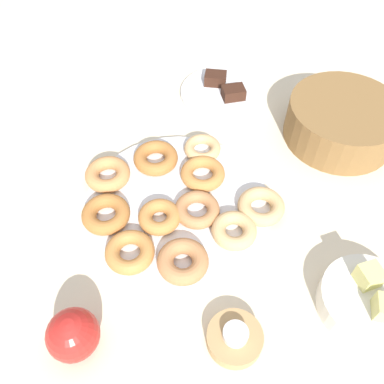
{
  "coord_description": "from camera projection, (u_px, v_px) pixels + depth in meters",
  "views": [
    {
      "loc": [
        0.49,
        0.03,
        0.67
      ],
      "look_at": [
        0.0,
        0.03,
        0.05
      ],
      "focal_mm": 38.09,
      "sensor_mm": 36.0,
      "label": 1
    }
  ],
  "objects": [
    {
      "name": "basket",
      "position": [
        342.0,
        121.0,
        0.92
      ],
      "size": [
        0.31,
        0.31,
        0.09
      ],
      "primitive_type": "cylinder",
      "rotation": [
        0.0,
        0.0,
        1.88
      ],
      "color": "brown",
      "rests_on": "ground_plane"
    },
    {
      "name": "melon_chunk_left",
      "position": [
        369.0,
        276.0,
        0.67
      ],
      "size": [
        0.05,
        0.05,
        0.04
      ],
      "primitive_type": "cube",
      "rotation": [
        0.0,
        0.0,
        0.33
      ],
      "color": "#DBD67A",
      "rests_on": "fruit_bowl"
    },
    {
      "name": "donut_4",
      "position": [
        183.0,
        261.0,
        0.72
      ],
      "size": [
        0.13,
        0.13,
        0.03
      ],
      "primitive_type": "torus",
      "rotation": [
        0.0,
        0.0,
        0.69
      ],
      "color": "#B27547",
      "rests_on": "donut_plate"
    },
    {
      "name": "donut_5",
      "position": [
        159.0,
        217.0,
        0.78
      ],
      "size": [
        0.08,
        0.08,
        0.03
      ],
      "primitive_type": "torus",
      "rotation": [
        0.0,
        0.0,
        1.58
      ],
      "color": "#BC7A3D",
      "rests_on": "donut_plate"
    },
    {
      "name": "fruit_bowl",
      "position": [
        366.0,
        301.0,
        0.68
      ],
      "size": [
        0.16,
        0.16,
        0.04
      ],
      "primitive_type": "cylinder",
      "color": "silver",
      "rests_on": "ground_plane"
    },
    {
      "name": "donut_2",
      "position": [
        203.0,
        174.0,
        0.85
      ],
      "size": [
        0.12,
        0.12,
        0.03
      ],
      "primitive_type": "torus",
      "rotation": [
        0.0,
        0.0,
        0.38
      ],
      "color": "#BC7A3D",
      "rests_on": "donut_plate"
    },
    {
      "name": "donut_6",
      "position": [
        234.0,
        230.0,
        0.76
      ],
      "size": [
        0.12,
        0.12,
        0.03
      ],
      "primitive_type": "torus",
      "rotation": [
        0.0,
        0.0,
        0.86
      ],
      "color": "tan",
      "rests_on": "donut_plate"
    },
    {
      "name": "ground_plane",
      "position": [
        177.0,
        206.0,
        0.83
      ],
      "size": [
        2.4,
        2.4,
        0.0
      ],
      "primitive_type": "plane",
      "color": "beige"
    },
    {
      "name": "cake_plate",
      "position": [
        222.0,
        93.0,
        1.05
      ],
      "size": [
        0.21,
        0.21,
        0.01
      ],
      "primitive_type": "cylinder",
      "color": "silver",
      "rests_on": "ground_plane"
    },
    {
      "name": "apple",
      "position": [
        73.0,
        335.0,
        0.63
      ],
      "size": [
        0.08,
        0.08,
        0.08
      ],
      "primitive_type": "sphere",
      "color": "red",
      "rests_on": "ground_plane"
    },
    {
      "name": "donut_9",
      "position": [
        108.0,
        174.0,
        0.85
      ],
      "size": [
        0.13,
        0.13,
        0.03
      ],
      "primitive_type": "torus",
      "rotation": [
        0.0,
        0.0,
        3.65
      ],
      "color": "#C6844C",
      "rests_on": "donut_plate"
    },
    {
      "name": "brownie_near",
      "position": [
        215.0,
        78.0,
        1.05
      ],
      "size": [
        0.05,
        0.06,
        0.03
      ],
      "primitive_type": "cube",
      "rotation": [
        0.0,
        0.0,
        -0.14
      ],
      "color": "#381E14",
      "rests_on": "cake_plate"
    },
    {
      "name": "donut_7",
      "position": [
        261.0,
        206.0,
        0.8
      ],
      "size": [
        0.12,
        0.12,
        0.03
      ],
      "primitive_type": "torus",
      "rotation": [
        0.0,
        0.0,
        4.38
      ],
      "color": "tan",
      "rests_on": "donut_plate"
    },
    {
      "name": "donut_1",
      "position": [
        156.0,
        158.0,
        0.87
      ],
      "size": [
        0.12,
        0.12,
        0.03
      ],
      "primitive_type": "torus",
      "rotation": [
        0.0,
        0.0,
        2.86
      ],
      "color": "#AD6B33",
      "rests_on": "donut_plate"
    },
    {
      "name": "donut_3",
      "position": [
        197.0,
        210.0,
        0.79
      ],
      "size": [
        0.1,
        0.1,
        0.02
      ],
      "primitive_type": "torus",
      "rotation": [
        0.0,
        0.0,
        0.11
      ],
      "color": "#B27547",
      "rests_on": "donut_plate"
    },
    {
      "name": "tealight",
      "position": [
        236.0,
        334.0,
        0.64
      ],
      "size": [
        0.04,
        0.04,
        0.01
      ],
      "primitive_type": "cylinder",
      "color": "silver",
      "rests_on": "candle_holder"
    },
    {
      "name": "brownie_far",
      "position": [
        233.0,
        93.0,
        1.01
      ],
      "size": [
        0.05,
        0.06,
        0.03
      ],
      "primitive_type": "cube",
      "rotation": [
        0.0,
        0.0,
        0.21
      ],
      "color": "#381E14",
      "rests_on": "cake_plate"
    },
    {
      "name": "donut_8",
      "position": [
        202.0,
        148.0,
        0.9
      ],
      "size": [
        0.11,
        0.11,
        0.02
      ],
      "primitive_type": "torus",
      "rotation": [
        0.0,
        0.0,
        3.83
      ],
      "color": "tan",
      "rests_on": "donut_plate"
    },
    {
      "name": "donut_0",
      "position": [
        106.0,
        214.0,
        0.78
      ],
      "size": [
        0.13,
        0.13,
        0.03
      ],
      "primitive_type": "torus",
      "rotation": [
        0.0,
        0.0,
        5.44
      ],
      "color": "#AD6B33",
      "rests_on": "donut_plate"
    },
    {
      "name": "donut_10",
      "position": [
        130.0,
        252.0,
        0.73
      ],
      "size": [
        0.12,
        0.12,
        0.03
      ],
      "primitive_type": "torus",
      "rotation": [
        0.0,
        0.0,
        2.6
      ],
      "color": "#BC7A3D",
      "rests_on": "donut_plate"
    },
    {
      "name": "candle_holder",
      "position": [
        235.0,
        338.0,
        0.65
      ],
      "size": [
        0.09,
        0.09,
        0.03
      ],
      "primitive_type": "cylinder",
      "color": "tan",
      "rests_on": "ground_plane"
    },
    {
      "name": "donut_plate",
      "position": [
        177.0,
        204.0,
        0.83
      ],
      "size": [
        0.37,
        0.37,
        0.02
      ],
      "primitive_type": "cylinder",
      "color": "silver",
      "rests_on": "ground_plane"
    }
  ]
}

